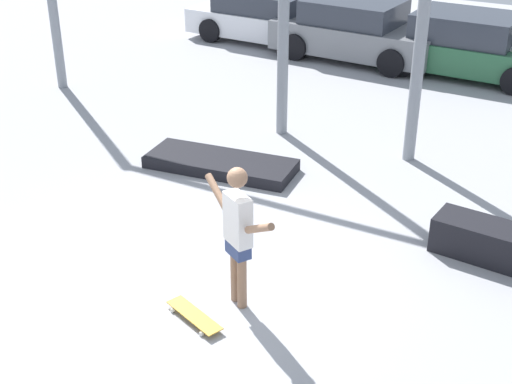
% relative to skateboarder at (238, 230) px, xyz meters
% --- Properties ---
extents(ground_plane, '(36.00, 36.00, 0.00)m').
position_rel_skateboarder_xyz_m(ground_plane, '(-0.79, 0.14, -1.01)').
color(ground_plane, '#9E9EA3').
extents(skateboarder, '(1.31, 0.81, 1.77)m').
position_rel_skateboarder_xyz_m(skateboarder, '(0.00, 0.00, 0.00)').
color(skateboarder, '#8C664C').
rests_on(skateboarder, ground_plane).
extents(skateboard, '(0.86, 0.49, 0.08)m').
position_rel_skateboarder_xyz_m(skateboard, '(-0.28, -0.54, -0.94)').
color(skateboard, gold).
rests_on(skateboard, ground_plane).
extents(grind_box, '(1.98, 0.74, 0.49)m').
position_rel_skateboarder_xyz_m(grind_box, '(2.59, 2.43, -0.76)').
color(grind_box, black).
rests_on(grind_box, ground_plane).
extents(manual_pad, '(2.57, 1.22, 0.19)m').
position_rel_skateboarder_xyz_m(manual_pad, '(-2.16, 3.09, -0.91)').
color(manual_pad, black).
rests_on(manual_pad, ground_plane).
extents(parked_car_white, '(4.35, 2.10, 1.29)m').
position_rel_skateboarder_xyz_m(parked_car_white, '(-5.24, 10.54, -0.38)').
color(parked_car_white, white).
rests_on(parked_car_white, ground_plane).
extents(parked_car_grey, '(4.13, 2.18, 1.41)m').
position_rel_skateboarder_xyz_m(parked_car_grey, '(-2.63, 10.15, -0.33)').
color(parked_car_grey, slate).
rests_on(parked_car_grey, ground_plane).
extents(parked_car_green, '(4.07, 2.10, 1.38)m').
position_rel_skateboarder_xyz_m(parked_car_green, '(0.06, 10.22, -0.35)').
color(parked_car_green, '#28603D').
rests_on(parked_car_green, ground_plane).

